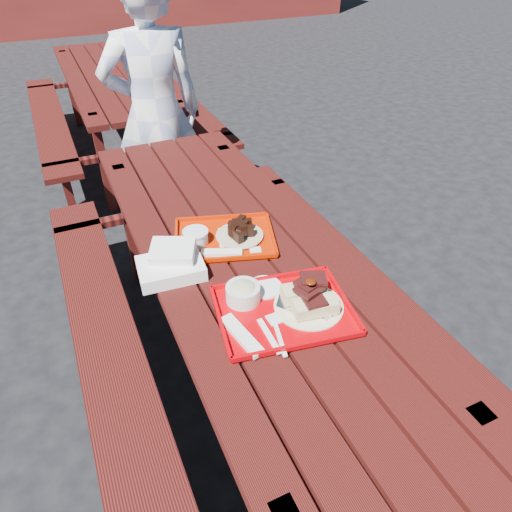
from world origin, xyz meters
The scene contains 7 objects.
ground centered at (0.00, 0.00, 0.00)m, with size 60.00×60.00×0.00m, color black.
picnic_table_near centered at (0.00, 0.00, 0.56)m, with size 1.41×2.40×0.75m.
picnic_table_far centered at (0.00, 2.80, 0.56)m, with size 1.41×2.40×0.75m.
near_tray centered at (-0.01, -0.38, 0.78)m, with size 0.50×0.42×0.14m.
far_tray centered at (-0.04, 0.08, 0.77)m, with size 0.47×0.42×0.07m.
white_cloth centered at (-0.29, -0.03, 0.79)m, with size 0.25×0.22×0.10m.
person centered at (0.03, 1.42, 0.83)m, with size 0.61×0.40×1.66m, color #AFC0E8.
Camera 1 is at (-0.56, -1.37, 1.83)m, focal length 32.00 mm.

